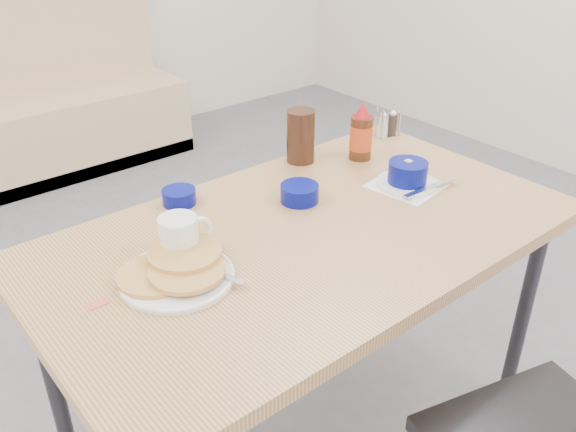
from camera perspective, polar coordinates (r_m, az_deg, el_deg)
booth_bench at (r=3.85m, az=-24.17°, el=8.48°), size 1.90×0.56×1.22m
dining_table at (r=1.61m, az=1.81°, el=-3.16°), size 1.40×0.80×0.76m
pancake_plate at (r=1.40m, az=-10.40°, el=-5.11°), size 0.26×0.26×0.05m
coffee_mug at (r=1.46m, az=-9.99°, el=-1.91°), size 0.14×0.09×0.11m
grits_setting at (r=1.81m, az=11.13°, el=3.70°), size 0.23×0.21×0.08m
creamer_bowl at (r=1.71m, az=-10.15°, el=1.79°), size 0.09×0.09×0.04m
butter_bowl at (r=1.70m, az=1.08°, el=2.15°), size 0.11×0.11×0.05m
amber_tumbler at (r=1.92m, az=1.20°, el=7.48°), size 0.10×0.10×0.17m
condiment_caddy at (r=2.17m, az=9.31°, el=8.36°), size 0.10×0.07×0.10m
syrup_bottle at (r=1.96m, az=6.86°, el=7.58°), size 0.07×0.07×0.19m
sugar_wrapper at (r=1.37m, az=-17.38°, el=-7.84°), size 0.04×0.03×0.00m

